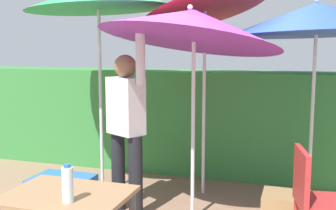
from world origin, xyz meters
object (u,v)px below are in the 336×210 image
object	(u,v)px
person_vendor	(126,122)
cooler_box	(62,201)
folding_table	(67,206)
bottle_water	(68,184)
umbrella_rainbow	(203,0)
umbrella_yellow	(192,26)
umbrella_navy	(317,19)
chair_plastic	(317,198)

from	to	relation	value
person_vendor	cooler_box	size ratio (longest dim) A/B	3.38
folding_table	bottle_water	world-z (taller)	bottle_water
umbrella_rainbow	person_vendor	world-z (taller)	umbrella_rainbow
bottle_water	umbrella_yellow	bearing A→B (deg)	77.95
cooler_box	folding_table	size ratio (longest dim) A/B	0.70
cooler_box	umbrella_navy	bearing A→B (deg)	30.45
umbrella_rainbow	person_vendor	distance (m)	1.58
umbrella_yellow	person_vendor	bearing A→B (deg)	-174.15
chair_plastic	bottle_water	size ratio (longest dim) A/B	3.71
cooler_box	bottle_water	xyz separation A→B (m)	(0.78, -1.14, 0.61)
bottle_water	cooler_box	bearing A→B (deg)	124.33
umbrella_navy	cooler_box	world-z (taller)	umbrella_navy
umbrella_yellow	cooler_box	size ratio (longest dim) A/B	4.00
person_vendor	umbrella_yellow	bearing A→B (deg)	5.85
umbrella_yellow	umbrella_navy	size ratio (longest dim) A/B	1.03
person_vendor	chair_plastic	distance (m)	1.88
person_vendor	bottle_water	world-z (taller)	person_vendor
umbrella_yellow	umbrella_navy	world-z (taller)	umbrella_yellow
umbrella_yellow	umbrella_rainbow	bearing A→B (deg)	95.03
umbrella_navy	cooler_box	xyz separation A→B (m)	(-2.23, -1.31, -1.73)
umbrella_navy	umbrella_rainbow	bearing A→B (deg)	-174.83
person_vendor	folding_table	distance (m)	1.48
folding_table	chair_plastic	bearing A→B (deg)	33.11
person_vendor	cooler_box	world-z (taller)	person_vendor
chair_plastic	cooler_box	distance (m)	2.29
person_vendor	bottle_water	xyz separation A→B (m)	(0.30, -1.57, -0.10)
folding_table	bottle_water	size ratio (longest dim) A/B	3.33
folding_table	bottle_water	bearing A→B (deg)	-54.41
umbrella_yellow	chair_plastic	size ratio (longest dim) A/B	2.50
umbrella_rainbow	chair_plastic	distance (m)	2.38
umbrella_navy	cooler_box	size ratio (longest dim) A/B	3.90
chair_plastic	person_vendor	bearing A→B (deg)	167.19
umbrella_rainbow	chair_plastic	xyz separation A→B (m)	(1.20, -1.19, -1.67)
bottle_water	chair_plastic	bearing A→B (deg)	37.90
cooler_box	umbrella_rainbow	bearing A→B (deg)	48.59
umbrella_navy	bottle_water	distance (m)	3.06
umbrella_navy	person_vendor	distance (m)	2.22
umbrella_yellow	person_vendor	xyz separation A→B (m)	(-0.65, -0.07, -0.93)
umbrella_navy	folding_table	distance (m)	3.09
umbrella_rainbow	person_vendor	bearing A→B (deg)	-126.86
umbrella_navy	bottle_water	xyz separation A→B (m)	(-1.45, -2.45, -1.12)
umbrella_yellow	person_vendor	distance (m)	1.14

